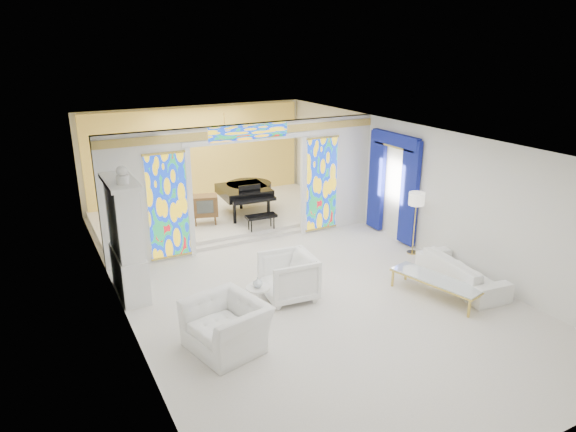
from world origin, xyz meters
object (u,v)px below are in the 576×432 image
armchair_left (226,325)px  coffee_table (436,280)px  china_cabinet (126,239)px  grand_piano (247,190)px  sofa (461,272)px  armchair_right (288,277)px  tv_console (205,206)px

armchair_left → coffee_table: bearing=72.2°
china_cabinet → armchair_left: size_ratio=2.16×
armchair_left → grand_piano: size_ratio=0.51×
sofa → coffee_table: bearing=106.7°
armchair_left → grand_piano: grand_piano is taller
armchair_left → sofa: (5.16, -0.12, -0.10)m
armchair_right → tv_console: bearing=-172.0°
armchair_left → sofa: 5.16m
armchair_right → grand_piano: size_ratio=0.40×
sofa → tv_console: 6.70m
sofa → coffee_table: 0.87m
coffee_table → grand_piano: size_ratio=0.77×
sofa → coffee_table: (-0.85, -0.16, 0.07)m
armchair_left → armchair_right: size_ratio=1.26×
armchair_right → tv_console: (-0.18, 4.43, 0.23)m
armchair_right → sofa: 3.65m
china_cabinet → coffee_table: 6.15m
china_cabinet → sofa: (6.17, -2.83, -0.86)m
armchair_left → sofa: armchair_left is taller
tv_console → armchair_right: bearing=-71.6°
armchair_right → coffee_table: armchair_right is taller
sofa → grand_piano: 6.38m
china_cabinet → coffee_table: bearing=-29.3°
armchair_right → coffee_table: bearing=68.3°
armchair_right → tv_console: tv_console is taller
coffee_table → tv_console: tv_console is taller
china_cabinet → tv_console: china_cabinet is taller
china_cabinet → sofa: size_ratio=1.30×
armchair_left → tv_console: size_ratio=1.61×
armchair_right → china_cabinet: bearing=-115.4°
china_cabinet → coffee_table: size_ratio=1.42×
coffee_table → tv_console: bearing=115.7°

